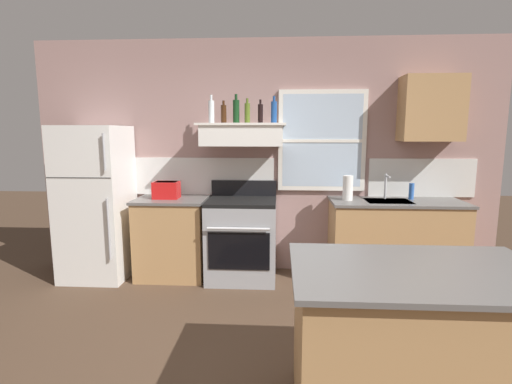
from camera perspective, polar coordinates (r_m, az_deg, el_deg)
name	(u,v)px	position (r m, az deg, el deg)	size (l,w,h in m)	color
ground_plane	(253,384)	(2.84, -0.52, -26.56)	(16.00, 16.00, 0.00)	#4C3828
back_wall	(268,158)	(4.55, 1.81, 5.13)	(5.40, 0.11, 2.70)	gray
refrigerator	(96,203)	(4.70, -22.61, -1.49)	(0.70, 0.72, 1.72)	white
counter_left_of_stove	(173,237)	(4.54, -12.23, -6.56)	(0.79, 0.63, 0.91)	tan
toaster	(166,190)	(4.44, -13.13, 0.34)	(0.30, 0.20, 0.19)	red
stove_range	(242,239)	(4.36, -2.11, -6.91)	(0.76, 0.69, 1.09)	#9EA0A5
range_hood_shelf	(242,134)	(4.29, -2.07, 8.52)	(0.96, 0.52, 0.24)	white
bottle_clear_tall	(211,111)	(4.37, -6.63, 11.77)	(0.06, 0.06, 0.31)	silver
bottle_brown_stout	(224,114)	(4.35, -4.81, 11.47)	(0.06, 0.06, 0.25)	#381E0F
bottle_dark_green_wine	(236,111)	(4.34, -2.95, 11.88)	(0.07, 0.07, 0.32)	#143819
bottle_olive_oil_square	(247,113)	(4.28, -1.29, 11.65)	(0.06, 0.06, 0.27)	#4C601E
bottle_balsamic_dark	(260,113)	(4.28, 0.66, 11.58)	(0.06, 0.06, 0.25)	black
bottle_blue_liqueur	(274,112)	(4.30, 2.67, 11.77)	(0.07, 0.07, 0.29)	#1E478C
counter_right_with_sink	(395,241)	(4.56, 19.87, -6.82)	(1.43, 0.63, 0.91)	tan
sink_faucet	(386,184)	(4.50, 18.73, 1.20)	(0.03, 0.17, 0.28)	silver
paper_towel_roll	(348,188)	(4.32, 13.45, 0.58)	(0.11, 0.11, 0.27)	white
dish_soap_bottle	(411,191)	(4.60, 22.03, 0.10)	(0.06, 0.06, 0.18)	blue
kitchen_island	(414,345)	(2.51, 22.43, -20.22)	(1.40, 0.90, 0.91)	tan
upper_cabinet_right	(431,109)	(4.66, 24.55, 11.17)	(0.64, 0.32, 0.70)	tan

